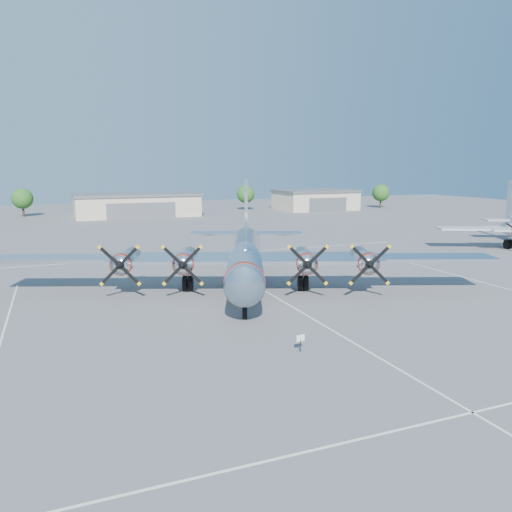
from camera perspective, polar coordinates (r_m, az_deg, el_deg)
name	(u,v)px	position (r m, az deg, el deg)	size (l,w,h in m)	color
ground	(281,300)	(44.27, 2.87, -5.08)	(260.00, 260.00, 0.00)	#535355
parking_lines	(290,305)	(42.75, 3.85, -5.64)	(60.00, 50.08, 0.01)	silver
hangar_center	(137,205)	(122.37, -13.48, 5.74)	(28.60, 14.60, 5.40)	#B9AE93
hangar_east	(315,200)	(137.85, 6.77, 6.42)	(20.60, 14.60, 5.40)	#B9AE93
tree_west	(22,199)	(129.15, -25.14, 5.95)	(4.80, 4.80, 6.64)	#382619
tree_east	(246,194)	(135.72, -1.19, 7.07)	(4.80, 4.80, 6.64)	#382619
tree_far_east	(381,193)	(146.78, 14.08, 7.01)	(4.80, 4.80, 6.64)	#382619
main_bomber_b29	(246,286)	(49.47, -1.19, -3.43)	(46.44, 31.76, 10.27)	white
info_placard	(300,340)	(32.22, 5.11, -9.53)	(0.60, 0.11, 1.14)	black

